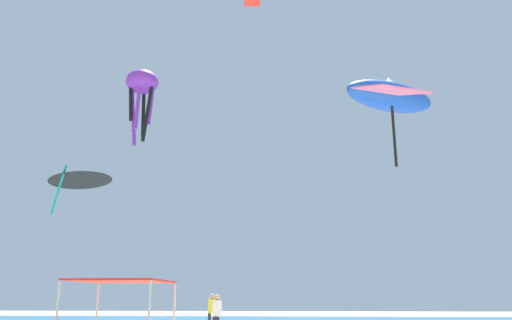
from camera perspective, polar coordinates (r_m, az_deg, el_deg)
The scene contains 8 objects.
ocean_strip at distance 42.41m, azimuth 1.98°, elevation -17.37°, with size 110.00×18.17×0.03m, color #28608C.
canopy_tent at distance 17.88m, azimuth -14.65°, elevation -13.14°, with size 2.87×3.14×2.23m.
person_near_tent at distance 29.51m, azimuth -4.91°, elevation -16.13°, with size 0.45×0.45×1.91m.
person_leftmost at distance 24.97m, azimuth -4.36°, elevation -16.41°, with size 0.44×0.49×1.84m.
kite_inflatable_blue at distance 42.15m, azimuth 14.68°, elevation 6.87°, with size 8.29×6.20×3.01m.
kite_octopus_purple at distance 49.97m, azimuth -12.56°, elevation 8.07°, with size 4.17×4.17×7.20m.
kite_delta_black at distance 33.98m, azimuth -18.96°, elevation -1.63°, with size 4.97×4.94×3.30m.
kite_diamond_pink at distance 27.58m, azimuth 14.79°, elevation 7.10°, with size 3.97×3.90×4.63m.
Camera 1 is at (2.30, -17.95, 1.62)m, focal length 35.96 mm.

